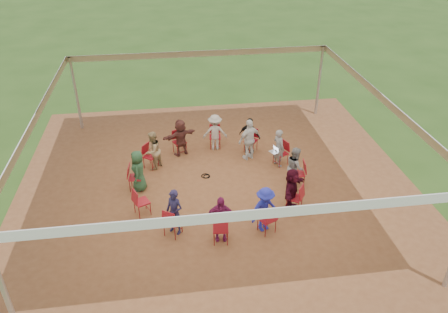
{
  "coord_description": "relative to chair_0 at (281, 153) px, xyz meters",
  "views": [
    {
      "loc": [
        -1.44,
        -11.76,
        8.25
      ],
      "look_at": [
        0.26,
        0.3,
        0.97
      ],
      "focal_mm": 35.0,
      "sensor_mm": 36.0,
      "label": 1
    }
  ],
  "objects": [
    {
      "name": "tent",
      "position": [
        -2.4,
        -1.1,
        1.92
      ],
      "size": [
        10.33,
        10.33,
        3.0
      ],
      "color": "#B2B2B7",
      "rests_on": "ground"
    },
    {
      "name": "person_seated_3",
      "position": [
        -3.46,
        1.19,
        0.26
      ],
      "size": [
        1.39,
        0.99,
        1.4
      ],
      "primitive_type": "imported",
      "rotation": [
        0.0,
        0.0,
        -2.71
      ],
      "color": "brown",
      "rests_on": "ground"
    },
    {
      "name": "person_seated_4",
      "position": [
        -4.46,
        0.36,
        0.26
      ],
      "size": [
        0.72,
        0.78,
        1.4
      ],
      "primitive_type": "imported",
      "rotation": [
        0.0,
        0.0,
        -2.19
      ],
      "color": "tan",
      "rests_on": "ground"
    },
    {
      "name": "chair_0",
      "position": [
        0.0,
        0.0,
        0.0
      ],
      "size": [
        0.57,
        0.57,
        0.9
      ],
      "primitive_type": null,
      "rotation": [
        0.0,
        0.0,
        2.0
      ],
      "color": "maroon",
      "rests_on": "ground"
    },
    {
      "name": "chair_7",
      "position": [
        -3.93,
        -3.26,
        0.0
      ],
      "size": [
        0.6,
        0.6,
        0.9
      ],
      "primitive_type": null,
      "rotation": [
        0.0,
        0.0,
        -0.62
      ],
      "color": "maroon",
      "rests_on": "ground"
    },
    {
      "name": "person_seated_6",
      "position": [
        -3.86,
        -3.16,
        0.26
      ],
      "size": [
        0.61,
        0.57,
        1.4
      ],
      "primitive_type": "imported",
      "rotation": [
        0.0,
        0.0,
        -0.62
      ],
      "color": "#211C40",
      "rests_on": "ground"
    },
    {
      "name": "person_seated_8",
      "position": [
        -1.35,
        -3.4,
        0.26
      ],
      "size": [
        1.01,
        0.79,
        1.4
      ],
      "primitive_type": "imported",
      "rotation": [
        0.0,
        0.0,
        0.43
      ],
      "color": "#2229AC",
      "rests_on": "ground"
    },
    {
      "name": "chair_8",
      "position": [
        -2.65,
        -3.73,
        0.0
      ],
      "size": [
        0.46,
        0.48,
        0.9
      ],
      "primitive_type": null,
      "rotation": [
        0.0,
        0.0,
        -0.09
      ],
      "color": "maroon",
      "rests_on": "ground"
    },
    {
      "name": "laptop",
      "position": [
        -0.26,
        -0.12,
        0.21
      ],
      "size": [
        0.35,
        0.38,
        0.21
      ],
      "rotation": [
        0.0,
        0.0,
        2.0
      ],
      "color": "#B7B7BC",
      "rests_on": "ground"
    },
    {
      "name": "person_seated_1",
      "position": [
        -0.94,
        0.96,
        0.26
      ],
      "size": [
        0.92,
        0.82,
        1.4
      ],
      "primitive_type": "imported",
      "rotation": [
        0.0,
        0.0,
        2.52
      ],
      "color": "black",
      "rests_on": "ground"
    },
    {
      "name": "person_seated_10",
      "position": [
        0.11,
        -1.34,
        0.26
      ],
      "size": [
        0.46,
        0.72,
        1.4
      ],
      "primitive_type": "imported",
      "rotation": [
        0.0,
        0.0,
        1.48
      ],
      "color": "gray",
      "rests_on": "ground"
    },
    {
      "name": "chair_6",
      "position": [
        -4.81,
        -2.2,
        0.0
      ],
      "size": [
        0.57,
        0.57,
        0.9
      ],
      "primitive_type": null,
      "rotation": [
        0.0,
        0.0,
        -1.14
      ],
      "color": "maroon",
      "rests_on": "ground"
    },
    {
      "name": "person_seated_0",
      "position": [
        -0.11,
        -0.05,
        0.26
      ],
      "size": [
        0.52,
        0.61,
        1.4
      ],
      "primitive_type": "imported",
      "rotation": [
        0.0,
        0.0,
        2.0
      ],
      "color": "gray",
      "rests_on": "ground"
    },
    {
      "name": "chair_11",
      "position": [
        0.23,
        -1.35,
        0.0
      ],
      "size": [
        0.48,
        0.46,
        0.9
      ],
      "primitive_type": null,
      "rotation": [
        0.0,
        0.0,
        1.48
      ],
      "color": "maroon",
      "rests_on": "ground"
    },
    {
      "name": "chair_9",
      "position": [
        -1.3,
        -3.51,
        0.0
      ],
      "size": [
        0.57,
        0.57,
        0.9
      ],
      "primitive_type": null,
      "rotation": [
        0.0,
        0.0,
        0.43
      ],
      "color": "maroon",
      "rests_on": "ground"
    },
    {
      "name": "chair_3",
      "position": [
        -3.51,
        1.3,
        0.0
      ],
      "size": [
        0.57,
        0.57,
        0.9
      ],
      "primitive_type": null,
      "rotation": [
        0.0,
        0.0,
        -2.71
      ],
      "color": "maroon",
      "rests_on": "ground"
    },
    {
      "name": "person_seated_5",
      "position": [
        -4.92,
        -0.87,
        0.26
      ],
      "size": [
        0.45,
        0.72,
        1.4
      ],
      "primitive_type": "imported",
      "rotation": [
        0.0,
        0.0,
        -1.66
      ],
      "color": "#264C2E",
      "rests_on": "ground"
    },
    {
      "name": "chair_1",
      "position": [
        -0.87,
        1.05,
        0.0
      ],
      "size": [
        0.6,
        0.6,
        0.9
      ],
      "primitive_type": null,
      "rotation": [
        0.0,
        0.0,
        2.52
      ],
      "color": "maroon",
      "rests_on": "ground"
    },
    {
      "name": "person_seated_2",
      "position": [
        -2.17,
        1.41,
        0.26
      ],
      "size": [
        0.95,
        0.53,
        1.4
      ],
      "primitive_type": "imported",
      "rotation": [
        0.0,
        0.0,
        3.05
      ],
      "color": "#A9A297",
      "rests_on": "ground"
    },
    {
      "name": "person_seated_7",
      "position": [
        -2.64,
        -3.61,
        0.26
      ],
      "size": [
        0.86,
        0.5,
        1.4
      ],
      "primitive_type": "imported",
      "rotation": [
        0.0,
        0.0,
        -0.09
      ],
      "color": "#7E1A50",
      "rests_on": "ground"
    },
    {
      "name": "standing_person",
      "position": [
        -1.03,
        0.55,
        0.33
      ],
      "size": [
        1.02,
        0.8,
        1.56
      ],
      "primitive_type": "imported",
      "rotation": [
        0.0,
        0.0,
        3.57
      ],
      "color": "silver",
      "rests_on": "ground"
    },
    {
      "name": "dirt_patch",
      "position": [
        -2.4,
        -1.1,
        -0.44
      ],
      "size": [
        13.0,
        13.0,
        0.0
      ],
      "primitive_type": "plane",
      "color": "brown",
      "rests_on": "ground"
    },
    {
      "name": "chair_2",
      "position": [
        -2.16,
        1.53,
        0.0
      ],
      "size": [
        0.46,
        0.48,
        0.9
      ],
      "primitive_type": null,
      "rotation": [
        0.0,
        0.0,
        3.05
      ],
      "color": "maroon",
      "rests_on": "ground"
    },
    {
      "name": "chair_4",
      "position": [
        -4.56,
        0.43,
        0.0
      ],
      "size": [
        0.6,
        0.6,
        0.9
      ],
      "primitive_type": null,
      "rotation": [
        0.0,
        0.0,
        -2.19
      ],
      "color": "maroon",
      "rests_on": "ground"
    },
    {
      "name": "chair_10",
      "position": [
        -0.25,
        -2.63,
        0.0
      ],
      "size": [
        0.6,
        0.6,
        0.9
      ],
      "primitive_type": null,
      "rotation": [
        0.0,
        0.0,
        0.95
      ],
      "color": "maroon",
      "rests_on": "ground"
    },
    {
      "name": "ground",
      "position": [
        -2.4,
        -1.1,
        -0.45
      ],
      "size": [
        80.0,
        80.0,
        0.0
      ],
      "primitive_type": "plane",
      "color": "#2B4D18",
      "rests_on": "ground"
    },
    {
      "name": "cable_coil",
      "position": [
        -2.72,
        -0.44,
        -0.43
      ],
      "size": [
        0.37,
        0.37,
        0.03
      ],
      "rotation": [
        0.0,
        0.0,
        -0.31
      ],
      "color": "black",
      "rests_on": "ground"
    },
    {
      "name": "chair_5",
      "position": [
        -5.04,
        -0.85,
        0.0
      ],
      "size": [
        0.48,
        0.46,
        0.9
      ],
      "primitive_type": null,
      "rotation": [
        0.0,
        0.0,
        -1.66
      ],
      "color": "maroon",
      "rests_on": "ground"
    },
    {
      "name": "person_seated_9",
      "position": [
        -0.35,
        -2.56,
        0.26
      ],
      "size": [
        1.15,
        1.34,
        1.4
      ],
      "primitive_type": "imported",
      "rotation": [
        0.0,
        0.0,
        0.95
      ],
      "color": "#390817",
      "rests_on": "ground"
    }
  ]
}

